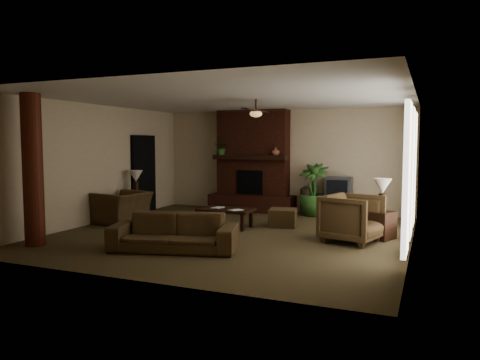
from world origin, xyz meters
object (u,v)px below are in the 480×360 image
at_px(floor_plant, 313,201).
at_px(armchair_right, 352,216).
at_px(side_table_left, 136,206).
at_px(coffee_table, 226,211).
at_px(ottoman, 283,218).
at_px(lamp_right, 382,189).
at_px(lamp_left, 136,178).
at_px(floor_vase, 307,199).
at_px(log_column, 33,170).
at_px(sofa, 174,226).
at_px(side_table_right, 379,225).
at_px(armchair_left, 122,202).
at_px(tv_stand, 338,207).

bearing_deg(floor_plant, armchair_right, -63.12).
relative_size(armchair_right, side_table_left, 1.84).
distance_m(coffee_table, floor_plant, 2.79).
bearing_deg(ottoman, lamp_right, -13.72).
distance_m(armchair_right, side_table_left, 5.65).
height_order(armchair_right, lamp_left, lamp_left).
height_order(armchair_right, floor_vase, armchair_right).
bearing_deg(side_table_left, floor_vase, 27.12).
relative_size(side_table_left, lamp_right, 0.85).
bearing_deg(floor_vase, log_column, -124.55).
xyz_separation_m(sofa, lamp_left, (-2.78, 2.78, 0.57)).
bearing_deg(coffee_table, sofa, -88.78).
bearing_deg(floor_plant, side_table_left, -154.40).
bearing_deg(ottoman, sofa, -110.00).
height_order(sofa, floor_plant, sofa).
bearing_deg(side_table_left, floor_plant, 25.60).
distance_m(side_table_left, side_table_right, 6.04).
xyz_separation_m(side_table_left, lamp_left, (0.00, 0.02, 0.73)).
bearing_deg(lamp_left, sofa, -45.01).
xyz_separation_m(log_column, lamp_right, (5.87, 3.08, -0.40)).
bearing_deg(floor_vase, floor_plant, -12.89).
bearing_deg(log_column, ottoman, 44.70).
bearing_deg(log_column, armchair_left, 89.51).
height_order(log_column, lamp_right, log_column).
bearing_deg(ottoman, tv_stand, 64.92).
distance_m(sofa, tv_stand, 5.28).
bearing_deg(log_column, tv_stand, 50.58).
relative_size(log_column, side_table_right, 5.09).
distance_m(log_column, armchair_left, 2.73).
xyz_separation_m(armchair_left, floor_vase, (3.72, 2.87, -0.06)).
relative_size(ottoman, tv_stand, 0.71).
bearing_deg(ottoman, side_table_right, -13.98).
distance_m(ottoman, lamp_left, 3.95).
distance_m(ottoman, lamp_right, 2.41).
xyz_separation_m(side_table_left, side_table_right, (6.03, -0.34, 0.00)).
bearing_deg(lamp_left, log_column, -86.67).
xyz_separation_m(log_column, floor_plant, (3.93, 5.40, -1.02)).
relative_size(sofa, side_table_right, 4.02).
bearing_deg(floor_vase, armchair_left, -142.42).
bearing_deg(sofa, side_table_right, 22.08).
bearing_deg(sofa, lamp_right, 21.74).
relative_size(log_column, coffee_table, 2.33).
bearing_deg(floor_vase, sofa, -103.68).
distance_m(floor_vase, side_table_left, 4.44).
bearing_deg(log_column, coffee_table, 49.73).
bearing_deg(tv_stand, side_table_left, -157.70).
xyz_separation_m(sofa, floor_plant, (1.35, 4.74, -0.05)).
distance_m(armchair_left, coffee_table, 2.55).
xyz_separation_m(ottoman, lamp_left, (-3.86, -0.19, 0.80)).
bearing_deg(side_table_right, side_table_left, 176.81).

